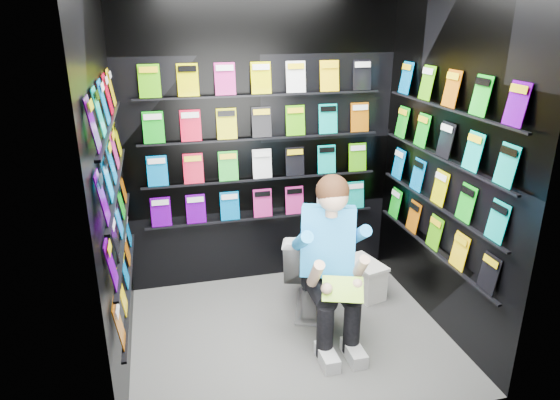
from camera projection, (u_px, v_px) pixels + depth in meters
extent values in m
plane|color=#575755|center=(290.00, 335.00, 3.89)|extent=(2.40, 2.40, 0.00)
cube|color=black|center=(261.00, 143.00, 4.35)|extent=(2.40, 0.04, 2.60)
cube|color=black|center=(343.00, 234.00, 2.53)|extent=(2.40, 0.04, 2.60)
cube|color=black|center=(110.00, 190.00, 3.17)|extent=(0.04, 2.00, 2.60)
cube|color=black|center=(446.00, 165.00, 3.72)|extent=(0.04, 2.00, 2.60)
imported|color=white|center=(310.00, 268.00, 4.16)|extent=(0.65, 0.85, 0.73)
cube|color=white|center=(364.00, 279.00, 4.43)|extent=(0.30, 0.42, 0.29)
cube|color=white|center=(365.00, 264.00, 4.37)|extent=(0.32, 0.45, 0.03)
cube|color=green|center=(343.00, 289.00, 3.42)|extent=(0.32, 0.25, 0.12)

